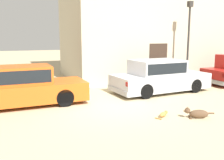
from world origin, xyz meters
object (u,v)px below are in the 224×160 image
at_px(street_lamp, 189,33).
at_px(parked_sedan_second, 159,76).
at_px(stray_dog_spotted, 197,113).
at_px(stray_cat, 163,114).
at_px(parked_sedan_nearest, 23,86).

bearing_deg(street_lamp, parked_sedan_second, -156.67).
relative_size(stray_dog_spotted, stray_cat, 1.60).
bearing_deg(parked_sedan_second, street_lamp, 19.96).
bearing_deg(parked_sedan_second, stray_cat, -124.17).
xyz_separation_m(stray_dog_spotted, street_lamp, (3.30, 4.58, 2.50)).
height_order(parked_sedan_second, street_lamp, street_lamp).
distance_m(parked_sedan_second, street_lamp, 3.19).
relative_size(parked_sedan_nearest, stray_dog_spotted, 5.12).
bearing_deg(street_lamp, stray_cat, -135.64).
height_order(parked_sedan_nearest, stray_cat, parked_sedan_nearest).
height_order(parked_sedan_second, stray_cat, parked_sedan_second).
distance_m(parked_sedan_nearest, street_lamp, 8.37).
relative_size(stray_cat, street_lamp, 0.13).
bearing_deg(stray_cat, parked_sedan_nearest, 111.45).
xyz_separation_m(parked_sedan_second, stray_cat, (-1.83, -3.07, -0.65)).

